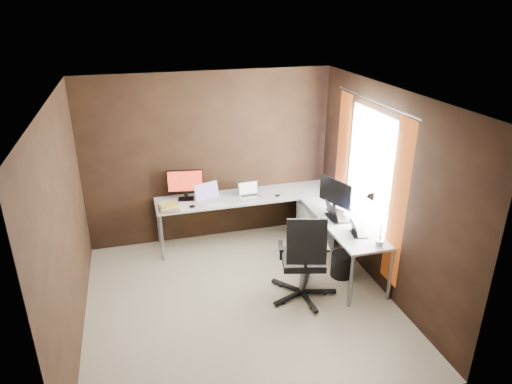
# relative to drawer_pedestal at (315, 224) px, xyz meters

# --- Properties ---
(room) EXTENTS (3.60, 3.60, 2.50)m
(room) POSITION_rel_drawer_pedestal_xyz_m (-1.09, -1.08, 0.98)
(room) COLOR tan
(room) RESTS_ON ground
(desk) EXTENTS (2.65, 2.25, 0.73)m
(desk) POSITION_rel_drawer_pedestal_xyz_m (-0.59, -0.11, 0.38)
(desk) COLOR silver
(desk) RESTS_ON ground
(drawer_pedestal) EXTENTS (0.42, 0.50, 0.60)m
(drawer_pedestal) POSITION_rel_drawer_pedestal_xyz_m (0.00, 0.00, 0.00)
(drawer_pedestal) COLOR silver
(drawer_pedestal) RESTS_ON ground
(monitor_left) EXTENTS (0.51, 0.17, 0.44)m
(monitor_left) POSITION_rel_drawer_pedestal_xyz_m (-1.83, 0.47, 0.68)
(monitor_left) COLOR black
(monitor_left) RESTS_ON desk
(monitor_right) EXTENTS (0.24, 0.53, 0.46)m
(monitor_right) POSITION_rel_drawer_pedestal_xyz_m (0.05, -0.49, 0.69)
(monitor_right) COLOR black
(monitor_right) RESTS_ON desk
(laptop_white) EXTENTS (0.44, 0.37, 0.25)m
(laptop_white) POSITION_rel_drawer_pedestal_xyz_m (-1.52, 0.32, 0.48)
(laptop_white) COLOR silver
(laptop_white) RESTS_ON desk
(laptop_silver) EXTENTS (0.31, 0.23, 0.20)m
(laptop_silver) POSITION_rel_drawer_pedestal_xyz_m (-0.93, 0.32, 0.48)
(laptop_silver) COLOR silver
(laptop_silver) RESTS_ON desk
(laptop_black_big) EXTENTS (0.25, 0.35, 0.23)m
(laptop_black_big) POSITION_rel_drawer_pedestal_xyz_m (-0.03, -0.70, 0.48)
(laptop_black_big) COLOR black
(laptop_black_big) RESTS_ON desk
(laptop_black_small) EXTENTS (0.22, 0.28, 0.17)m
(laptop_black_small) POSITION_rel_drawer_pedestal_xyz_m (0.05, -1.15, 0.47)
(laptop_black_small) COLOR black
(laptop_black_small) RESTS_ON desk
(book_stack) EXTENTS (0.29, 0.25, 0.09)m
(book_stack) POSITION_rel_drawer_pedestal_xyz_m (-2.11, 0.16, 0.47)
(book_stack) COLOR #9B6953
(book_stack) RESTS_ON desk
(mouse_left) EXTENTS (0.10, 0.08, 0.04)m
(mouse_left) POSITION_rel_drawer_pedestal_xyz_m (-1.78, 0.15, 0.45)
(mouse_left) COLOR black
(mouse_left) RESTS_ON desk
(mouse_corner) EXTENTS (0.10, 0.08, 0.03)m
(mouse_corner) POSITION_rel_drawer_pedestal_xyz_m (-0.53, 0.19, 0.45)
(mouse_corner) COLOR black
(mouse_corner) RESTS_ON desk
(desk_lamp) EXTENTS (0.20, 0.23, 0.64)m
(desk_lamp) POSITION_rel_drawer_pedestal_xyz_m (0.11, -1.42, 0.83)
(desk_lamp) COLOR slate
(desk_lamp) RESTS_ON desk
(office_chair) EXTENTS (0.65, 0.67, 1.15)m
(office_chair) POSITION_rel_drawer_pedestal_xyz_m (-0.67, -1.23, 0.04)
(office_chair) COLOR black
(office_chair) RESTS_ON ground
(wastebasket) EXTENTS (0.38, 0.38, 0.33)m
(wastebasket) POSITION_rel_drawer_pedestal_xyz_m (-0.00, -0.94, -0.13)
(wastebasket) COLOR black
(wastebasket) RESTS_ON ground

